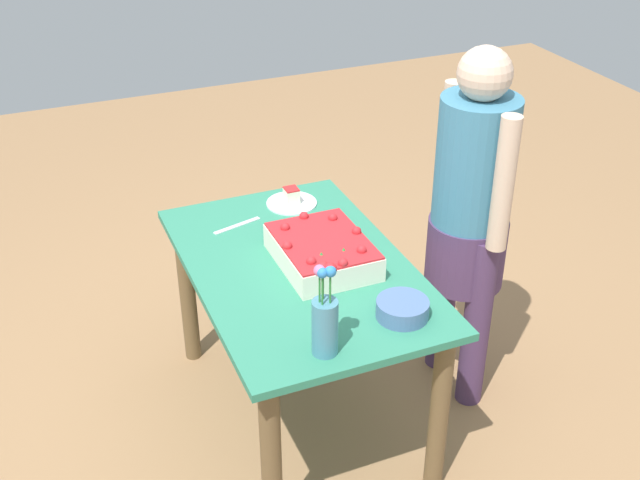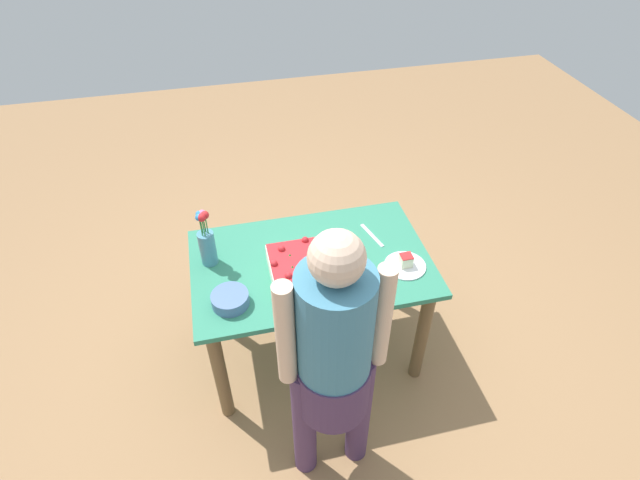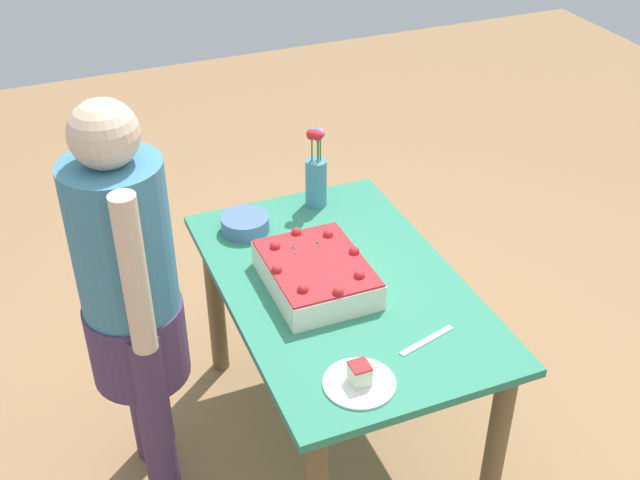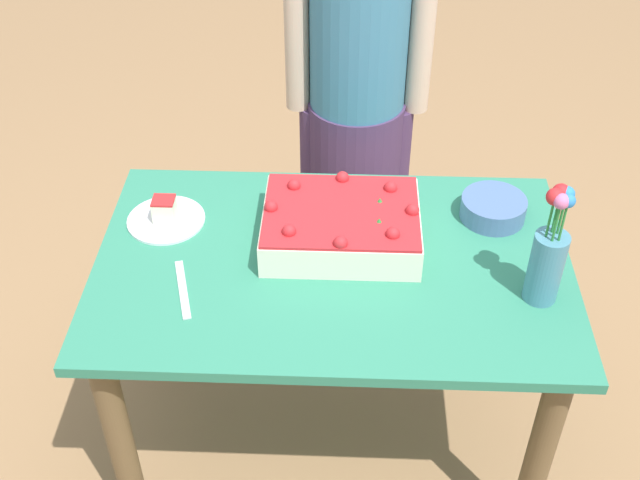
% 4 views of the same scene
% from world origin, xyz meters
% --- Properties ---
extents(ground_plane, '(8.00, 8.00, 0.00)m').
position_xyz_m(ground_plane, '(0.00, 0.00, 0.00)').
color(ground_plane, '#9A724B').
extents(dining_table, '(1.23, 0.78, 0.73)m').
position_xyz_m(dining_table, '(0.00, 0.00, 0.60)').
color(dining_table, '#308061').
rests_on(dining_table, ground_plane).
extents(sheet_cake, '(0.41, 0.32, 0.12)m').
position_xyz_m(sheet_cake, '(-0.02, -0.09, 0.78)').
color(sheet_cake, white).
rests_on(sheet_cake, dining_table).
extents(serving_plate_with_slice, '(0.21, 0.21, 0.07)m').
position_xyz_m(serving_plate_with_slice, '(0.46, -0.15, 0.75)').
color(serving_plate_with_slice, white).
rests_on(serving_plate_with_slice, dining_table).
extents(cake_knife, '(0.08, 0.21, 0.00)m').
position_xyz_m(cake_knife, '(0.37, 0.12, 0.73)').
color(cake_knife, silver).
rests_on(cake_knife, dining_table).
extents(flower_vase, '(0.08, 0.08, 0.33)m').
position_xyz_m(flower_vase, '(-0.51, 0.11, 0.86)').
color(flower_vase, teal).
rests_on(flower_vase, dining_table).
extents(fruit_bowl, '(0.18, 0.18, 0.06)m').
position_xyz_m(fruit_bowl, '(-0.43, -0.20, 0.76)').
color(fruit_bowl, '#4D6B9B').
rests_on(fruit_bowl, dining_table).
extents(person_standing, '(0.45, 0.31, 1.49)m').
position_xyz_m(person_standing, '(-0.06, -0.69, 0.85)').
color(person_standing, '#493155').
rests_on(person_standing, ground_plane).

